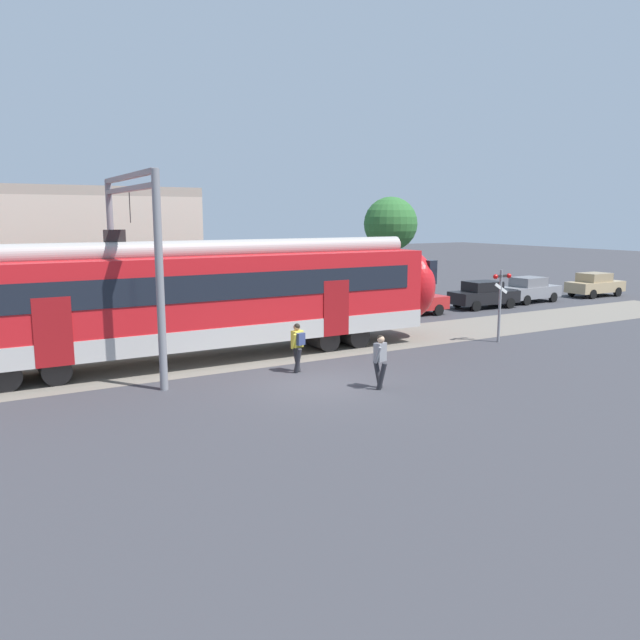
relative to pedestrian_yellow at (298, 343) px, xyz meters
The scene contains 11 objects.
ground_plane 2.00m from the pedestrian_yellow, 94.32° to the right, with size 160.00×160.00×0.00m, color #38383D.
pedestrian_yellow is the anchor object (origin of this frame).
pedestrian_grey 3.26m from the pedestrian_yellow, 68.47° to the right, with size 0.53×0.70×1.67m.
parked_car_red 13.34m from the pedestrian_yellow, 35.57° to the left, with size 4.03×1.81×1.54m.
parked_car_black 17.94m from the pedestrian_yellow, 25.82° to the left, with size 4.08×1.93×1.54m.
parked_car_grey 21.94m from the pedestrian_yellow, 22.02° to the left, with size 4.09×1.93×1.54m.
parked_car_tan 27.50m from the pedestrian_yellow, 17.06° to the left, with size 4.02×1.80×1.54m.
catenary_gantry 6.50m from the pedestrian_yellow, 143.41° to the left, with size 0.24×6.64×6.53m.
crossing_signal 9.68m from the pedestrian_yellow, ahead, with size 0.96×0.22×3.00m.
background_building 13.72m from the pedestrian_yellow, 123.66° to the left, with size 14.90×5.00×9.20m.
street_tree_right 20.28m from the pedestrian_yellow, 44.86° to the left, with size 3.37×3.37×6.39m.
Camera 1 is at (-9.40, -16.22, 5.15)m, focal length 35.00 mm.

